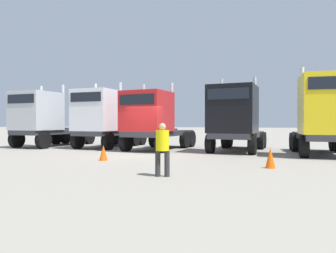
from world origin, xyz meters
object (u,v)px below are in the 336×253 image
Objects in this scene: semi_truck_yellow at (326,115)px; visitor_in_hivis at (162,146)px; semi_truck_silver at (43,118)px; traffic_cone_near at (103,153)px; semi_truck_red at (152,120)px; semi_truck_black at (235,118)px; traffic_cone_mid at (270,158)px; semi_truck_white at (102,118)px.

semi_truck_yellow is 9.72m from visitor_in_hivis.
semi_truck_silver is 9.61m from traffic_cone_near.
visitor_in_hivis is 2.40× the size of traffic_cone_near.
semi_truck_black is (4.70, 0.58, 0.11)m from semi_truck_red.
semi_truck_red is 1.00× the size of semi_truck_black.
semi_truck_yellow reaches higher than semi_truck_red.
visitor_in_hivis is at bearing -38.09° from semi_truck_yellow.
semi_truck_red is 8.25× the size of traffic_cone_mid.
semi_truck_white reaches higher than semi_truck_silver.
semi_truck_yellow is at bearing 28.74° from traffic_cone_near.
traffic_cone_near is 0.90× the size of traffic_cone_mid.
semi_truck_white is 8.05× the size of traffic_cone_mid.
semi_truck_red is 9.11m from visitor_in_hivis.
traffic_cone_mid is (6.83, -0.02, 0.04)m from traffic_cone_near.
traffic_cone_near is at bearing -65.30° from semi_truck_yellow.
traffic_cone_mid is (2.04, -5.92, -1.53)m from semi_truck_black.
semi_truck_black is at bearing 108.97° from traffic_cone_mid.
traffic_cone_near is at bearing 40.47° from visitor_in_hivis.
visitor_in_hivis is (-0.98, -8.85, -0.97)m from semi_truck_black.
semi_truck_white is 0.98× the size of semi_truck_red.
semi_truck_white is 12.13m from traffic_cone_mid.
semi_truck_yellow reaches higher than semi_truck_white.
semi_truck_white is at bearing 28.29° from visitor_in_hivis.
traffic_cone_mid is (3.02, 2.93, -0.56)m from visitor_in_hivis.
semi_truck_black reaches higher than visitor_in_hivis.
semi_truck_white reaches higher than traffic_cone_near.
semi_truck_white is 7.11m from traffic_cone_near.
semi_truck_white is at bearing -94.05° from semi_truck_red.
semi_truck_yellow reaches higher than semi_truck_black.
semi_truck_white reaches higher than semi_truck_red.
visitor_in_hivis is at bearing -37.72° from traffic_cone_near.
semi_truck_white is 3.71× the size of visitor_in_hivis.
traffic_cone_near is (7.83, -5.33, -1.59)m from semi_truck_silver.
semi_truck_red reaches higher than visitor_in_hivis.
traffic_cone_mid is at bearing -57.62° from visitor_in_hivis.
semi_truck_red is at bearing 91.84° from semi_truck_silver.
semi_truck_silver is 9.14× the size of traffic_cone_near.
semi_truck_yellow is at bearing 64.74° from traffic_cone_mid.
semi_truck_black is 6.44m from traffic_cone_mid.
semi_truck_black is at bearing 50.92° from traffic_cone_near.
semi_truck_black is at bearing 91.08° from semi_truck_white.
semi_truck_black reaches higher than traffic_cone_mid.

